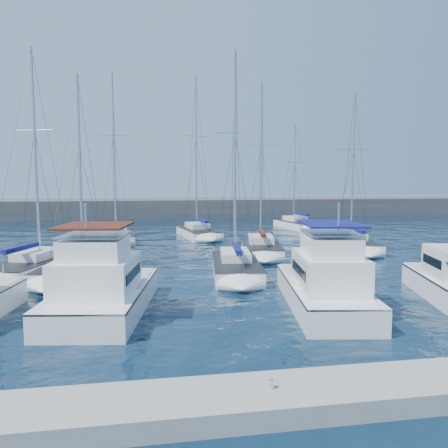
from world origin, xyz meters
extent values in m
plane|color=black|center=(0.00, 0.00, 0.00)|extent=(220.00, 220.00, 0.00)
cube|color=#424244|center=(0.00, 52.00, 1.00)|extent=(160.00, 6.00, 4.00)
cube|color=gray|center=(0.00, 52.00, 3.20)|extent=(160.00, 1.20, 0.50)
cube|color=gray|center=(0.00, -11.00, 0.30)|extent=(40.00, 2.20, 0.60)
cylinder|color=silver|center=(0.00, -11.00, 0.72)|extent=(0.16, 0.16, 0.25)
cube|color=white|center=(-5.41, -1.01, 0.40)|extent=(5.10, 9.06, 1.60)
cube|color=#262628|center=(-5.41, -1.01, 1.15)|extent=(5.18, 9.07, 0.08)
cube|color=white|center=(-5.57, -2.04, 2.00)|extent=(3.83, 4.42, 1.60)
cube|color=black|center=(-5.57, -2.04, 2.08)|extent=(3.77, 3.65, 0.45)
cube|color=white|center=(-5.60, -2.24, 3.25)|extent=(3.00, 3.15, 0.90)
cube|color=#4A190E|center=(-5.60, -2.24, 4.25)|extent=(3.39, 3.59, 0.08)
cube|color=white|center=(5.22, -1.87, 0.40)|extent=(4.75, 9.62, 1.60)
cube|color=#262628|center=(5.22, -1.87, 1.15)|extent=(4.81, 9.64, 0.08)
cube|color=white|center=(5.04, -2.98, 2.00)|extent=(3.46, 4.67, 1.60)
cube|color=black|center=(5.04, -2.98, 2.08)|extent=(3.38, 3.83, 0.45)
cube|color=white|center=(5.01, -3.18, 3.25)|extent=(2.70, 3.31, 0.90)
cube|color=navy|center=(5.01, -3.18, 4.25)|extent=(3.05, 3.78, 0.08)
cube|color=white|center=(12.39, -1.36, 0.40)|extent=(4.12, 7.06, 1.60)
cube|color=#262628|center=(12.39, -1.36, 1.15)|extent=(4.17, 7.07, 0.08)
cube|color=white|center=(-10.94, 8.49, 0.30)|extent=(5.26, 8.39, 1.30)
cube|color=#262628|center=(-10.94, 8.49, 0.93)|extent=(5.32, 8.41, 0.06)
cube|color=white|center=(-10.79, 8.96, 1.25)|extent=(2.91, 3.87, 0.55)
cylinder|color=silver|center=(-10.70, 9.24, 8.22)|extent=(0.18, 0.18, 13.54)
cylinder|color=silver|center=(-11.30, 7.37, 1.80)|extent=(1.32, 3.77, 0.12)
cube|color=navy|center=(-11.33, 7.28, 1.95)|extent=(1.42, 3.47, 0.28)
cube|color=white|center=(-7.91, 7.66, 0.30)|extent=(4.56, 9.26, 1.30)
cube|color=#262628|center=(-7.91, 7.66, 0.93)|extent=(4.62, 9.27, 0.06)
cube|color=white|center=(-7.81, 8.21, 1.25)|extent=(2.62, 4.17, 0.55)
cylinder|color=silver|center=(-7.75, 8.54, 7.32)|extent=(0.18, 0.18, 11.75)
cylinder|color=silver|center=(-8.15, 6.36, 1.80)|extent=(0.92, 4.38, 0.12)
cube|color=#4A190E|center=(-8.17, 6.26, 1.95)|extent=(1.07, 3.98, 0.28)
cube|color=white|center=(2.36, 6.00, 0.30)|extent=(3.87, 8.49, 1.30)
cube|color=#262628|center=(2.36, 6.00, 0.93)|extent=(3.93, 8.50, 0.06)
cube|color=white|center=(2.42, 6.51, 1.25)|extent=(2.30, 3.79, 0.55)
cylinder|color=silver|center=(2.46, 6.81, 8.05)|extent=(0.18, 0.18, 13.21)
cylinder|color=silver|center=(2.21, 4.78, 1.80)|extent=(0.61, 4.09, 0.12)
cube|color=navy|center=(2.20, 4.68, 1.95)|extent=(0.79, 3.71, 0.28)
cube|color=white|center=(6.02, 13.48, 0.30)|extent=(4.52, 8.43, 1.30)
cube|color=#262628|center=(6.02, 13.48, 0.93)|extent=(4.58, 8.44, 0.06)
cube|color=white|center=(6.11, 13.97, 1.25)|extent=(2.62, 3.81, 0.55)
cylinder|color=silver|center=(6.17, 14.27, 7.88)|extent=(0.18, 0.18, 12.86)
cylinder|color=silver|center=(5.80, 12.30, 1.80)|extent=(0.85, 3.95, 0.12)
cube|color=#4A190E|center=(5.78, 12.20, 1.95)|extent=(1.01, 3.60, 0.28)
cube|color=white|center=(14.81, 14.42, 0.30)|extent=(4.52, 8.69, 1.30)
cube|color=#262628|center=(14.81, 14.42, 0.93)|extent=(4.58, 8.70, 0.06)
cube|color=white|center=(14.91, 14.92, 1.25)|extent=(2.60, 3.92, 0.55)
cylinder|color=silver|center=(14.97, 15.23, 7.77)|extent=(0.18, 0.18, 12.64)
cylinder|color=silver|center=(14.57, 13.20, 1.80)|extent=(0.91, 4.08, 0.12)
cube|color=navy|center=(14.55, 13.10, 1.95)|extent=(1.05, 3.72, 0.28)
cube|color=white|center=(-6.62, 23.25, 0.30)|extent=(3.98, 7.69, 1.30)
cube|color=#262628|center=(-6.62, 23.25, 0.93)|extent=(4.04, 7.70, 0.06)
cube|color=white|center=(-6.69, 23.71, 1.25)|extent=(2.37, 3.45, 0.55)
cylinder|color=silver|center=(-6.72, 23.98, 9.21)|extent=(0.18, 0.18, 15.52)
cylinder|color=silver|center=(-6.47, 22.16, 1.80)|extent=(0.62, 3.66, 0.12)
cube|color=navy|center=(-6.46, 22.06, 1.95)|extent=(0.80, 3.32, 0.28)
cube|color=white|center=(2.02, 25.45, 0.30)|extent=(4.41, 8.51, 1.30)
cube|color=#262628|center=(2.02, 25.45, 0.93)|extent=(4.47, 8.52, 0.06)
cube|color=white|center=(1.94, 25.95, 1.25)|extent=(2.58, 3.83, 0.55)
cylinder|color=silver|center=(1.89, 26.25, 9.47)|extent=(0.18, 0.18, 16.05)
cylinder|color=silver|center=(2.23, 24.25, 1.80)|extent=(0.79, 4.02, 0.12)
cube|color=navy|center=(2.24, 24.15, 1.95)|extent=(0.95, 3.66, 0.28)
cube|color=white|center=(15.62, 32.31, 0.30)|extent=(4.21, 8.05, 1.30)
cube|color=#262628|center=(15.62, 32.31, 0.93)|extent=(4.27, 8.06, 0.06)
cube|color=white|center=(15.54, 32.78, 1.25)|extent=(2.47, 3.62, 0.55)
cylinder|color=silver|center=(15.50, 33.07, 7.41)|extent=(0.18, 0.18, 11.92)
cylinder|color=silver|center=(15.81, 31.18, 1.80)|extent=(0.75, 3.80, 0.12)
cube|color=navy|center=(15.83, 31.08, 1.95)|extent=(0.91, 3.46, 0.28)
camera|label=1|loc=(-3.15, -21.98, 6.24)|focal=35.00mm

